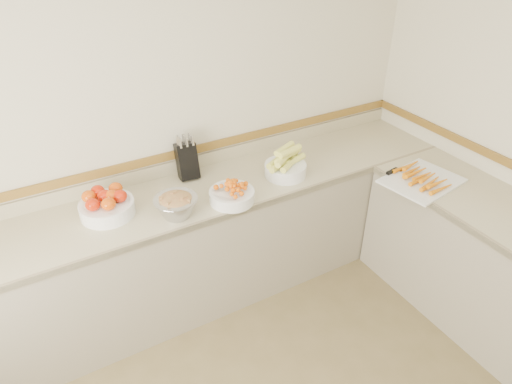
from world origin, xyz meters
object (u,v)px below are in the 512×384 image
knife_block (187,160)px  cherry_tomato_bowl (232,194)px  cutting_board (422,179)px  tomato_bowl (106,204)px  rhubarb_bowl (176,205)px  corn_bowl (285,166)px

knife_block → cherry_tomato_bowl: 0.46m
cherry_tomato_bowl → cutting_board: bearing=-19.1°
tomato_bowl → rhubarb_bowl: (0.37, -0.23, 0.01)m
knife_block → cutting_board: size_ratio=0.58×
tomato_bowl → corn_bowl: size_ratio=1.03×
knife_block → cutting_board: 1.64m
tomato_bowl → cutting_board: bearing=-19.0°
cherry_tomato_bowl → rhubarb_bowl: (-0.37, 0.03, 0.03)m
cherry_tomato_bowl → corn_bowl: size_ratio=0.90×
corn_bowl → cutting_board: bearing=-35.0°
knife_block → tomato_bowl: size_ratio=0.98×
cherry_tomato_bowl → corn_bowl: 0.49m
rhubarb_bowl → cutting_board: bearing=-15.9°
tomato_bowl → cutting_board: (2.00, -0.69, -0.05)m
corn_bowl → tomato_bowl: bearing=173.3°
tomato_bowl → corn_bowl: (1.22, -0.14, 0.01)m
corn_bowl → cherry_tomato_bowl: bearing=-167.3°
rhubarb_bowl → tomato_bowl: bearing=148.5°
knife_block → cutting_board: (1.39, -0.87, -0.11)m
cherry_tomato_bowl → corn_bowl: corn_bowl is taller
knife_block → cherry_tomato_bowl: (0.13, -0.43, -0.08)m
cherry_tomato_bowl → rhubarb_bowl: 0.37m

